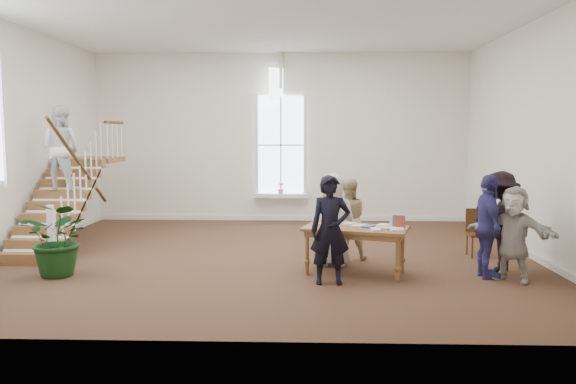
{
  "coord_description": "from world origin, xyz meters",
  "views": [
    {
      "loc": [
        0.69,
        -10.67,
        2.37
      ],
      "look_at": [
        0.33,
        0.4,
        1.21
      ],
      "focal_mm": 35.0,
      "sensor_mm": 36.0,
      "label": 1
    }
  ],
  "objects_px": {
    "police_officer": "(330,230)",
    "elderly_woman": "(333,219)",
    "person_yellow": "(348,219)",
    "woman_cluster_c": "(513,234)",
    "side_chair": "(477,230)",
    "floor_plant": "(60,239)",
    "woman_cluster_a": "(488,227)",
    "library_table": "(357,232)",
    "woman_cluster_b": "(500,222)"
  },
  "relations": [
    {
      "from": "person_yellow",
      "to": "woman_cluster_a",
      "type": "relative_size",
      "value": 0.9
    },
    {
      "from": "person_yellow",
      "to": "library_table",
      "type": "bearing_deg",
      "value": 88.15
    },
    {
      "from": "elderly_woman",
      "to": "woman_cluster_c",
      "type": "height_order",
      "value": "elderly_woman"
    },
    {
      "from": "elderly_woman",
      "to": "floor_plant",
      "type": "distance_m",
      "value": 4.66
    },
    {
      "from": "woman_cluster_c",
      "to": "side_chair",
      "type": "relative_size",
      "value": 1.69
    },
    {
      "from": "side_chair",
      "to": "floor_plant",
      "type": "bearing_deg",
      "value": -168.22
    },
    {
      "from": "elderly_woman",
      "to": "person_yellow",
      "type": "height_order",
      "value": "elderly_woman"
    },
    {
      "from": "woman_cluster_b",
      "to": "woman_cluster_c",
      "type": "distance_m",
      "value": 0.66
    },
    {
      "from": "police_officer",
      "to": "elderly_woman",
      "type": "distance_m",
      "value": 1.25
    },
    {
      "from": "woman_cluster_c",
      "to": "woman_cluster_b",
      "type": "bearing_deg",
      "value": 128.74
    },
    {
      "from": "person_yellow",
      "to": "woman_cluster_a",
      "type": "bearing_deg",
      "value": 143.63
    },
    {
      "from": "person_yellow",
      "to": "woman_cluster_b",
      "type": "bearing_deg",
      "value": 155.8
    },
    {
      "from": "woman_cluster_b",
      "to": "floor_plant",
      "type": "height_order",
      "value": "woman_cluster_b"
    },
    {
      "from": "person_yellow",
      "to": "side_chair",
      "type": "xyz_separation_m",
      "value": [
        2.53,
        0.39,
        -0.26
      ]
    },
    {
      "from": "library_table",
      "to": "woman_cluster_a",
      "type": "height_order",
      "value": "woman_cluster_a"
    },
    {
      "from": "woman_cluster_c",
      "to": "elderly_woman",
      "type": "bearing_deg",
      "value": -160.64
    },
    {
      "from": "police_officer",
      "to": "floor_plant",
      "type": "relative_size",
      "value": 1.38
    },
    {
      "from": "woman_cluster_a",
      "to": "side_chair",
      "type": "distance_m",
      "value": 1.75
    },
    {
      "from": "library_table",
      "to": "side_chair",
      "type": "xyz_separation_m",
      "value": [
        2.46,
        1.49,
        -0.21
      ]
    },
    {
      "from": "person_yellow",
      "to": "woman_cluster_c",
      "type": "xyz_separation_m",
      "value": [
        2.53,
        -1.5,
        0.0
      ]
    },
    {
      "from": "person_yellow",
      "to": "floor_plant",
      "type": "xyz_separation_m",
      "value": [
        -4.87,
        -1.4,
        -0.14
      ]
    },
    {
      "from": "woman_cluster_b",
      "to": "woman_cluster_a",
      "type": "bearing_deg",
      "value": 0.29
    },
    {
      "from": "person_yellow",
      "to": "side_chair",
      "type": "relative_size",
      "value": 1.68
    },
    {
      "from": "woman_cluster_a",
      "to": "person_yellow",
      "type": "bearing_deg",
      "value": 59.06
    },
    {
      "from": "library_table",
      "to": "side_chair",
      "type": "distance_m",
      "value": 2.88
    },
    {
      "from": "woman_cluster_b",
      "to": "side_chair",
      "type": "relative_size",
      "value": 1.89
    },
    {
      "from": "police_officer",
      "to": "woman_cluster_c",
      "type": "bearing_deg",
      "value": 1.64
    },
    {
      "from": "person_yellow",
      "to": "woman_cluster_a",
      "type": "height_order",
      "value": "woman_cluster_a"
    },
    {
      "from": "person_yellow",
      "to": "floor_plant",
      "type": "bearing_deg",
      "value": 10.33
    },
    {
      "from": "woman_cluster_a",
      "to": "side_chair",
      "type": "xyz_separation_m",
      "value": [
        0.34,
        1.69,
        -0.35
      ]
    },
    {
      "from": "woman_cluster_c",
      "to": "side_chair",
      "type": "xyz_separation_m",
      "value": [
        -0.0,
        1.89,
        -0.27
      ]
    },
    {
      "from": "elderly_woman",
      "to": "side_chair",
      "type": "relative_size",
      "value": 1.83
    },
    {
      "from": "woman_cluster_a",
      "to": "woman_cluster_b",
      "type": "bearing_deg",
      "value": -37.7
    },
    {
      "from": "library_table",
      "to": "woman_cluster_c",
      "type": "relative_size",
      "value": 1.22
    },
    {
      "from": "library_table",
      "to": "woman_cluster_b",
      "type": "bearing_deg",
      "value": 21.93
    },
    {
      "from": "library_table",
      "to": "police_officer",
      "type": "xyz_separation_m",
      "value": [
        -0.47,
        -0.65,
        0.15
      ]
    },
    {
      "from": "woman_cluster_a",
      "to": "side_chair",
      "type": "bearing_deg",
      "value": -11.76
    },
    {
      "from": "elderly_woman",
      "to": "person_yellow",
      "type": "xyz_separation_m",
      "value": [
        0.3,
        0.5,
        -0.07
      ]
    },
    {
      "from": "elderly_woman",
      "to": "library_table",
      "type": "bearing_deg",
      "value": 121.86
    },
    {
      "from": "police_officer",
      "to": "woman_cluster_b",
      "type": "relative_size",
      "value": 0.99
    },
    {
      "from": "woman_cluster_b",
      "to": "elderly_woman",
      "type": "bearing_deg",
      "value": -59.28
    },
    {
      "from": "woman_cluster_a",
      "to": "woman_cluster_b",
      "type": "height_order",
      "value": "woman_cluster_b"
    },
    {
      "from": "library_table",
      "to": "police_officer",
      "type": "distance_m",
      "value": 0.82
    },
    {
      "from": "person_yellow",
      "to": "woman_cluster_b",
      "type": "height_order",
      "value": "woman_cluster_b"
    },
    {
      "from": "library_table",
      "to": "woman_cluster_c",
      "type": "distance_m",
      "value": 2.49
    },
    {
      "from": "police_officer",
      "to": "person_yellow",
      "type": "bearing_deg",
      "value": 73.83
    },
    {
      "from": "person_yellow",
      "to": "woman_cluster_a",
      "type": "xyz_separation_m",
      "value": [
        2.19,
        -1.3,
        0.09
      ]
    },
    {
      "from": "police_officer",
      "to": "side_chair",
      "type": "relative_size",
      "value": 1.88
    },
    {
      "from": "elderly_woman",
      "to": "floor_plant",
      "type": "xyz_separation_m",
      "value": [
        -4.57,
        -0.9,
        -0.21
      ]
    },
    {
      "from": "person_yellow",
      "to": "woman_cluster_c",
      "type": "bearing_deg",
      "value": 143.7
    }
  ]
}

